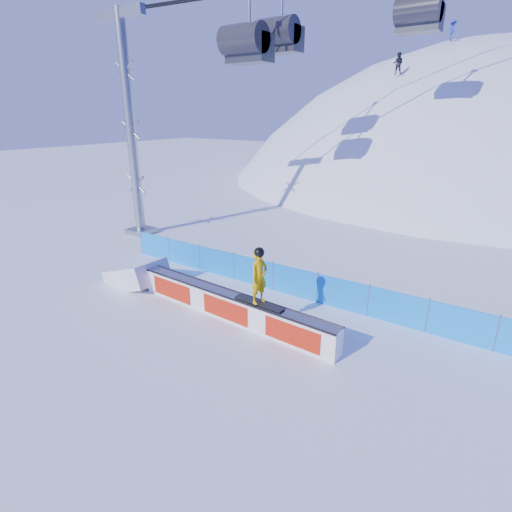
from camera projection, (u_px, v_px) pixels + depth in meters
The scene contains 6 objects.
ground at pixel (278, 369), 11.45m from camera, with size 160.00×160.00×0.00m, color white.
snow_hill at pixel (449, 323), 50.22m from camera, with size 64.00×64.00×64.00m.
safety_fence at pixel (342, 294), 14.74m from camera, with size 22.05×0.05×1.30m.
rail_box at pixel (230, 306), 14.04m from camera, with size 8.43×1.00×1.01m.
snow_ramp at pixel (138, 283), 17.19m from camera, with size 2.50×1.67×0.94m, color white, non-canonical shape.
snowboarder at pixel (259, 276), 12.83m from camera, with size 1.87×0.74×1.94m.
Camera 1 is at (4.91, -8.36, 6.93)m, focal length 28.00 mm.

